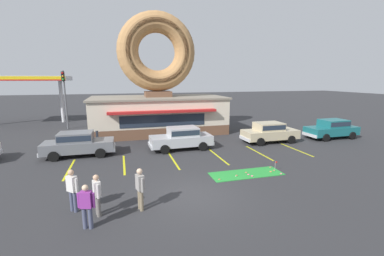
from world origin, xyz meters
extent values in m
plane|color=#2D2D30|center=(0.00, 0.00, 0.00)|extent=(160.00, 160.00, 0.00)
cube|color=brown|center=(0.55, 14.00, 0.45)|extent=(12.00, 6.00, 0.90)
cube|color=beige|center=(0.55, 14.00, 2.05)|extent=(12.00, 6.00, 2.30)
cube|color=gray|center=(0.55, 14.00, 3.28)|extent=(12.30, 6.30, 0.16)
cube|color=#B21E1E|center=(0.55, 10.70, 2.35)|extent=(9.00, 0.60, 0.20)
cube|color=#232D3D|center=(0.55, 10.98, 1.55)|extent=(7.20, 0.03, 1.00)
cube|color=brown|center=(0.55, 14.00, 3.61)|extent=(2.40, 1.80, 0.50)
torus|color=#B27F4C|center=(0.55, 14.00, 7.41)|extent=(7.10, 1.90, 7.10)
torus|color=#936038|center=(0.55, 13.57, 7.41)|extent=(6.25, 1.05, 6.24)
cube|color=green|center=(3.45, 1.63, 0.01)|extent=(3.92, 1.35, 0.03)
torus|color=#D17F47|center=(4.84, 1.48, 0.05)|extent=(0.13, 0.13, 0.04)
torus|color=#D8667F|center=(3.55, 1.18, 0.05)|extent=(0.13, 0.13, 0.04)
torus|color=#A5724C|center=(2.81, 1.47, 0.05)|extent=(0.13, 0.13, 0.04)
torus|color=#D8667F|center=(3.46, 1.42, 0.05)|extent=(0.13, 0.13, 0.04)
torus|color=#A5724C|center=(3.49, 1.72, 0.05)|extent=(0.13, 0.13, 0.04)
torus|color=#A5724C|center=(5.13, 1.60, 0.05)|extent=(0.13, 0.13, 0.04)
torus|color=#A5724C|center=(5.21, 2.09, 0.05)|extent=(0.13, 0.13, 0.04)
torus|color=#A5724C|center=(1.74, 1.22, 0.05)|extent=(0.13, 0.13, 0.04)
torus|color=#D8667F|center=(5.21, 1.07, 0.05)|extent=(0.13, 0.13, 0.04)
sphere|color=white|center=(2.72, 1.37, 0.05)|extent=(0.04, 0.04, 0.04)
cylinder|color=silver|center=(5.16, 1.56, 0.31)|extent=(0.01, 0.01, 0.55)
cube|color=red|center=(5.22, 1.56, 0.53)|extent=(0.12, 0.01, 0.08)
cube|color=#B2B5BA|center=(1.20, 7.40, 0.66)|extent=(4.45, 1.88, 0.68)
cube|color=#B2B5BA|center=(1.35, 7.41, 1.30)|extent=(2.14, 1.62, 0.60)
cube|color=#232D3D|center=(1.35, 7.41, 1.32)|extent=(2.06, 1.64, 0.36)
cube|color=silver|center=(-1.03, 7.34, 0.42)|extent=(0.15, 1.67, 0.24)
cube|color=silver|center=(3.43, 7.46, 0.42)|extent=(0.15, 1.67, 0.24)
cylinder|color=black|center=(-0.14, 6.48, 0.32)|extent=(0.65, 0.24, 0.64)
cylinder|color=black|center=(-0.18, 8.24, 0.32)|extent=(0.65, 0.24, 0.64)
cylinder|color=black|center=(2.59, 6.56, 0.32)|extent=(0.65, 0.24, 0.64)
cylinder|color=black|center=(2.54, 8.32, 0.32)|extent=(0.65, 0.24, 0.64)
cube|color=#196066|center=(14.40, 7.34, 0.66)|extent=(4.43, 1.83, 0.68)
cube|color=#196066|center=(14.55, 7.34, 1.30)|extent=(2.13, 1.60, 0.60)
cube|color=#232D3D|center=(14.55, 7.34, 1.32)|extent=(2.04, 1.62, 0.36)
cube|color=silver|center=(12.17, 7.30, 0.42)|extent=(0.13, 1.67, 0.24)
cube|color=silver|center=(16.63, 7.38, 0.42)|extent=(0.13, 1.67, 0.24)
cylinder|color=black|center=(13.05, 6.44, 0.32)|extent=(0.64, 0.23, 0.64)
cylinder|color=black|center=(13.02, 8.20, 0.32)|extent=(0.64, 0.23, 0.64)
cylinder|color=black|center=(15.78, 6.48, 0.32)|extent=(0.64, 0.23, 0.64)
cylinder|color=black|center=(15.75, 8.24, 0.32)|extent=(0.64, 0.23, 0.64)
cube|color=#BCAD89|center=(8.56, 7.51, 0.66)|extent=(4.41, 1.79, 0.68)
cube|color=#BCAD89|center=(8.41, 7.51, 1.30)|extent=(2.11, 1.57, 0.60)
cube|color=#232D3D|center=(8.41, 7.51, 1.32)|extent=(2.03, 1.60, 0.36)
cube|color=silver|center=(10.79, 7.52, 0.42)|extent=(0.11, 1.67, 0.24)
cube|color=silver|center=(6.33, 7.49, 0.42)|extent=(0.11, 1.67, 0.24)
cylinder|color=black|center=(9.92, 8.40, 0.32)|extent=(0.64, 0.22, 0.64)
cylinder|color=black|center=(9.93, 6.64, 0.32)|extent=(0.64, 0.22, 0.64)
cylinder|color=black|center=(7.19, 8.38, 0.32)|extent=(0.64, 0.22, 0.64)
cylinder|color=black|center=(7.20, 6.62, 0.32)|extent=(0.64, 0.22, 0.64)
cube|color=slate|center=(-5.65, 7.63, 0.66)|extent=(4.41, 1.78, 0.68)
cube|color=slate|center=(-5.80, 7.63, 1.30)|extent=(2.11, 1.57, 0.60)
cube|color=#232D3D|center=(-5.80, 7.63, 1.32)|extent=(2.02, 1.59, 0.36)
cube|color=silver|center=(-3.42, 7.62, 0.42)|extent=(0.11, 1.67, 0.24)
cube|color=silver|center=(-7.88, 7.64, 0.42)|extent=(0.11, 1.67, 0.24)
cylinder|color=black|center=(-4.28, 8.50, 0.32)|extent=(0.64, 0.22, 0.64)
cylinder|color=black|center=(-4.29, 6.74, 0.32)|extent=(0.64, 0.22, 0.64)
cylinder|color=black|center=(-7.01, 8.51, 0.32)|extent=(0.64, 0.22, 0.64)
cylinder|color=black|center=(-7.02, 6.75, 0.32)|extent=(0.64, 0.22, 0.64)
cylinder|color=#474C66|center=(-4.05, -1.55, 0.39)|extent=(0.15, 0.15, 0.78)
cylinder|color=#474C66|center=(-4.24, -1.49, 0.39)|extent=(0.15, 0.15, 0.78)
cube|color=#8C3393|center=(-4.15, -1.52, 1.06)|extent=(0.43, 0.33, 0.57)
cylinder|color=#8C3393|center=(-3.91, -1.59, 1.03)|extent=(0.10, 0.10, 0.52)
cylinder|color=#8C3393|center=(-4.39, -1.45, 1.03)|extent=(0.10, 0.10, 0.52)
sphere|color=beige|center=(-4.15, -1.52, 1.48)|extent=(0.21, 0.21, 0.21)
cylinder|color=slate|center=(-3.90, -0.61, 0.39)|extent=(0.15, 0.15, 0.79)
cylinder|color=slate|center=(-3.85, -0.80, 0.39)|extent=(0.15, 0.15, 0.79)
cube|color=silver|center=(-3.88, -0.71, 1.08)|extent=(0.33, 0.43, 0.58)
cylinder|color=silver|center=(-3.94, -0.47, 1.05)|extent=(0.10, 0.10, 0.53)
cylinder|color=silver|center=(-3.81, -0.95, 1.05)|extent=(0.10, 0.10, 0.53)
sphere|color=tan|center=(-3.88, -0.71, 1.50)|extent=(0.21, 0.21, 0.21)
cylinder|color=#474C66|center=(-4.73, -0.21, 0.42)|extent=(0.15, 0.15, 0.83)
cylinder|color=#474C66|center=(-4.87, -0.07, 0.42)|extent=(0.15, 0.15, 0.83)
cube|color=silver|center=(-4.80, -0.14, 1.13)|extent=(0.44, 0.44, 0.61)
cylinder|color=silver|center=(-4.62, -0.31, 1.10)|extent=(0.10, 0.10, 0.56)
cylinder|color=silver|center=(-4.98, 0.03, 1.10)|extent=(0.10, 0.10, 0.56)
sphere|color=tan|center=(-4.80, -0.14, 1.58)|extent=(0.22, 0.22, 0.22)
cylinder|color=#7F7056|center=(-2.33, -0.61, 0.41)|extent=(0.15, 0.15, 0.83)
cylinder|color=#7F7056|center=(-2.28, -0.80, 0.41)|extent=(0.15, 0.15, 0.83)
cube|color=gray|center=(-2.31, -0.71, 1.13)|extent=(0.34, 0.43, 0.61)
cylinder|color=gray|center=(-2.38, -0.47, 1.10)|extent=(0.10, 0.10, 0.56)
cylinder|color=gray|center=(-2.24, -0.95, 1.10)|extent=(0.10, 0.10, 0.56)
sphere|color=beige|center=(-2.31, -0.71, 1.58)|extent=(0.22, 0.22, 0.22)
cylinder|color=#232833|center=(-4.79, 11.26, 0.47)|extent=(0.56, 0.56, 0.95)
torus|color=black|center=(-4.79, 11.26, 0.95)|extent=(0.57, 0.57, 0.05)
cylinder|color=#595B60|center=(-8.14, 17.89, 2.90)|extent=(0.16, 0.16, 5.80)
cube|color=black|center=(-8.14, 17.71, 5.25)|extent=(0.28, 0.24, 0.90)
sphere|color=red|center=(-8.14, 17.59, 5.55)|extent=(0.18, 0.18, 0.18)
sphere|color=orange|center=(-8.14, 17.59, 5.25)|extent=(0.18, 0.18, 0.18)
sphere|color=green|center=(-8.14, 17.59, 4.95)|extent=(0.18, 0.18, 0.18)
cylinder|color=silver|center=(-9.42, 22.56, 2.40)|extent=(0.40, 0.40, 4.80)
cube|color=silver|center=(-12.92, 22.56, 5.05)|extent=(9.00, 4.40, 0.50)
cube|color=yellow|center=(-12.92, 20.34, 5.05)|extent=(9.00, 0.04, 0.44)
cube|color=red|center=(-12.92, 20.32, 4.88)|extent=(9.00, 0.04, 0.12)
cube|color=yellow|center=(-5.85, 5.00, 0.00)|extent=(0.12, 3.60, 0.01)
cube|color=yellow|center=(-2.85, 5.00, 0.00)|extent=(0.12, 3.60, 0.01)
cube|color=yellow|center=(0.15, 5.00, 0.00)|extent=(0.12, 3.60, 0.01)
cube|color=yellow|center=(3.15, 5.00, 0.00)|extent=(0.12, 3.60, 0.01)
cube|color=yellow|center=(6.15, 5.00, 0.00)|extent=(0.12, 3.60, 0.01)
cube|color=yellow|center=(9.15, 5.00, 0.00)|extent=(0.12, 3.60, 0.01)
camera|label=1|loc=(-2.87, -10.16, 5.05)|focal=24.00mm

